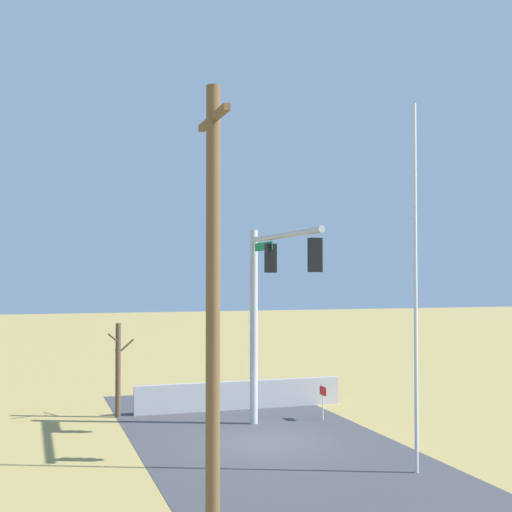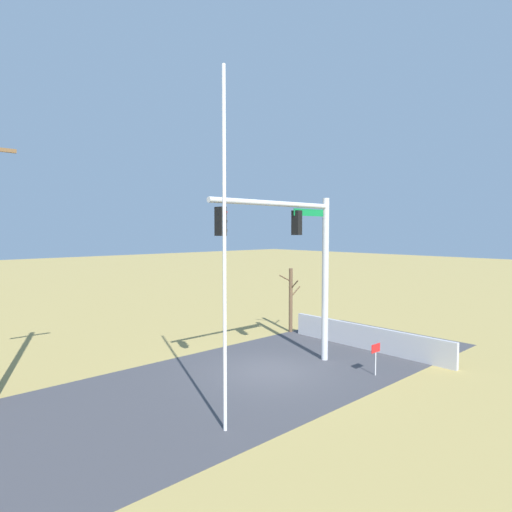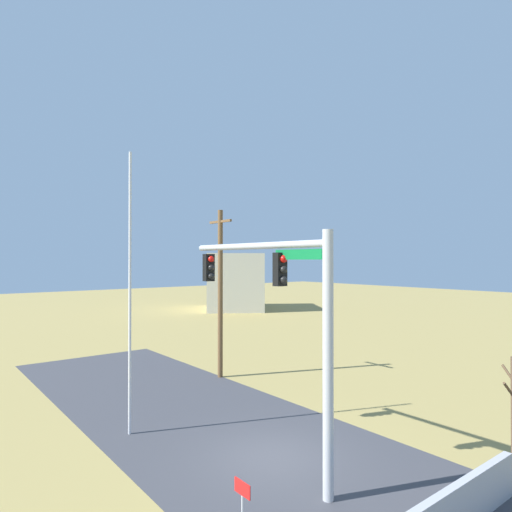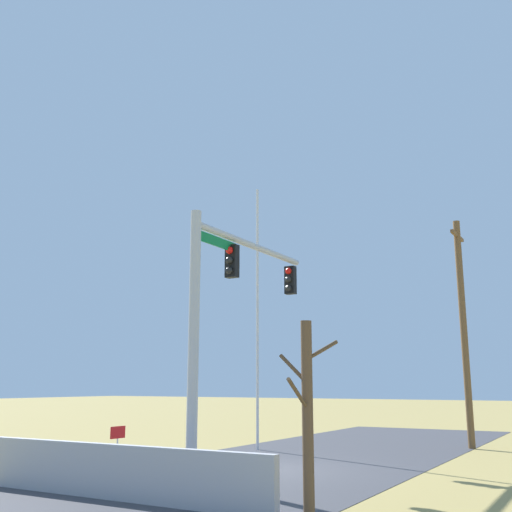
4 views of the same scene
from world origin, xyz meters
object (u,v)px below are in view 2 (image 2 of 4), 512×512
Objects in this scene: flagpole at (224,252)px; bare_tree at (291,299)px; signal_mast at (301,250)px; open_sign at (376,352)px.

flagpole is 12.35m from bare_tree.
flagpole reaches higher than signal_mast.
flagpole is at bearing 177.39° from open_sign.
flagpole reaches higher than bare_tree.
open_sign is (7.04, -0.32, -4.04)m from flagpole.
bare_tree is 7.63m from open_sign.
signal_mast is at bearing 21.72° from flagpole.
open_sign is (1.39, -2.57, -3.83)m from signal_mast.
signal_mast is 6.09m from flagpole.
open_sign is at bearing -2.61° from flagpole.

